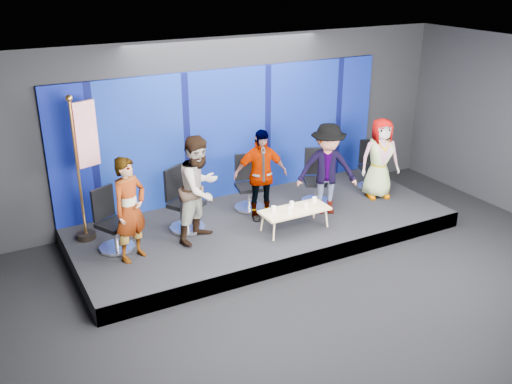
{
  "coord_description": "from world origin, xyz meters",
  "views": [
    {
      "loc": [
        -4.72,
        -6.0,
        4.84
      ],
      "look_at": [
        -0.2,
        2.4,
        0.94
      ],
      "focal_mm": 40.0,
      "sensor_mm": 36.0,
      "label": 1
    }
  ],
  "objects_px": {
    "chair_a": "(113,230)",
    "mug_d": "(306,206)",
    "chair_b": "(184,210)",
    "mug_b": "(290,210)",
    "chair_c": "(248,191)",
    "chair_d": "(316,185)",
    "panelist_c": "(260,175)",
    "flag_stand": "(85,164)",
    "panelist_a": "(130,209)",
    "chair_e": "(370,172)",
    "coffee_table": "(295,211)",
    "panelist_b": "(200,189)",
    "mug_e": "(314,200)",
    "panelist_d": "(327,169)",
    "mug_c": "(292,204)",
    "panelist_e": "(380,158)",
    "mug_a": "(274,209)"
  },
  "relations": [
    {
      "from": "chair_b",
      "to": "chair_e",
      "type": "height_order",
      "value": "chair_b"
    },
    {
      "from": "panelist_b",
      "to": "chair_d",
      "type": "bearing_deg",
      "value": -22.55
    },
    {
      "from": "chair_a",
      "to": "chair_d",
      "type": "bearing_deg",
      "value": -26.21
    },
    {
      "from": "flag_stand",
      "to": "mug_d",
      "type": "bearing_deg",
      "value": -42.21
    },
    {
      "from": "panelist_b",
      "to": "mug_e",
      "type": "relative_size",
      "value": 19.2
    },
    {
      "from": "chair_a",
      "to": "mug_d",
      "type": "distance_m",
      "value": 3.39
    },
    {
      "from": "chair_b",
      "to": "mug_e",
      "type": "bearing_deg",
      "value": -51.55
    },
    {
      "from": "coffee_table",
      "to": "chair_c",
      "type": "bearing_deg",
      "value": 103.49
    },
    {
      "from": "panelist_b",
      "to": "mug_e",
      "type": "height_order",
      "value": "panelist_b"
    },
    {
      "from": "chair_c",
      "to": "panelist_d",
      "type": "xyz_separation_m",
      "value": [
        1.21,
        -0.88,
        0.53
      ]
    },
    {
      "from": "panelist_b",
      "to": "mug_e",
      "type": "distance_m",
      "value": 2.21
    },
    {
      "from": "chair_e",
      "to": "coffee_table",
      "type": "relative_size",
      "value": 0.81
    },
    {
      "from": "mug_b",
      "to": "panelist_d",
      "type": "bearing_deg",
      "value": 22.66
    },
    {
      "from": "chair_d",
      "to": "chair_e",
      "type": "bearing_deg",
      "value": 30.84
    },
    {
      "from": "mug_e",
      "to": "panelist_a",
      "type": "bearing_deg",
      "value": 176.34
    },
    {
      "from": "chair_d",
      "to": "mug_e",
      "type": "xyz_separation_m",
      "value": [
        -0.54,
        -0.74,
        0.08
      ]
    },
    {
      "from": "panelist_a",
      "to": "mug_b",
      "type": "bearing_deg",
      "value": -35.84
    },
    {
      "from": "mug_c",
      "to": "mug_e",
      "type": "relative_size",
      "value": 1.0
    },
    {
      "from": "chair_a",
      "to": "flag_stand",
      "type": "xyz_separation_m",
      "value": [
        -0.21,
        0.65,
        1.0
      ]
    },
    {
      "from": "panelist_c",
      "to": "chair_d",
      "type": "xyz_separation_m",
      "value": [
        1.34,
        0.12,
        -0.5
      ]
    },
    {
      "from": "panelist_c",
      "to": "flag_stand",
      "type": "relative_size",
      "value": 0.68
    },
    {
      "from": "chair_a",
      "to": "chair_e",
      "type": "xyz_separation_m",
      "value": [
        5.59,
        0.19,
        -0.02
      ]
    },
    {
      "from": "panelist_a",
      "to": "panelist_c",
      "type": "relative_size",
      "value": 1.01
    },
    {
      "from": "panelist_b",
      "to": "chair_d",
      "type": "distance_m",
      "value": 2.75
    },
    {
      "from": "chair_c",
      "to": "chair_d",
      "type": "distance_m",
      "value": 1.38
    },
    {
      "from": "flag_stand",
      "to": "chair_c",
      "type": "bearing_deg",
      "value": -23.17
    },
    {
      "from": "chair_e",
      "to": "coffee_table",
      "type": "distance_m",
      "value": 2.69
    },
    {
      "from": "panelist_a",
      "to": "panelist_e",
      "type": "relative_size",
      "value": 1.05
    },
    {
      "from": "panelist_c",
      "to": "flag_stand",
      "type": "distance_m",
      "value": 3.11
    },
    {
      "from": "panelist_c",
      "to": "mug_b",
      "type": "bearing_deg",
      "value": -68.17
    },
    {
      "from": "chair_e",
      "to": "panelist_e",
      "type": "relative_size",
      "value": 0.62
    },
    {
      "from": "panelist_e",
      "to": "mug_e",
      "type": "relative_size",
      "value": 16.95
    },
    {
      "from": "chair_a",
      "to": "panelist_d",
      "type": "xyz_separation_m",
      "value": [
        4.0,
        -0.44,
        0.53
      ]
    },
    {
      "from": "chair_a",
      "to": "chair_c",
      "type": "distance_m",
      "value": 2.82
    },
    {
      "from": "panelist_a",
      "to": "flag_stand",
      "type": "xyz_separation_m",
      "value": [
        -0.41,
        1.12,
        0.48
      ]
    },
    {
      "from": "chair_e",
      "to": "mug_a",
      "type": "bearing_deg",
      "value": -145.98
    },
    {
      "from": "chair_e",
      "to": "panelist_a",
      "type": "bearing_deg",
      "value": -156.06
    },
    {
      "from": "chair_a",
      "to": "panelist_c",
      "type": "distance_m",
      "value": 2.82
    },
    {
      "from": "coffee_table",
      "to": "mug_e",
      "type": "xyz_separation_m",
      "value": [
        0.49,
        0.11,
        0.08
      ]
    },
    {
      "from": "chair_a",
      "to": "mug_c",
      "type": "distance_m",
      "value": 3.17
    },
    {
      "from": "coffee_table",
      "to": "mug_a",
      "type": "bearing_deg",
      "value": 166.02
    },
    {
      "from": "chair_a",
      "to": "mug_b",
      "type": "relative_size",
      "value": 9.96
    },
    {
      "from": "panelist_d",
      "to": "mug_d",
      "type": "xyz_separation_m",
      "value": [
        -0.71,
        -0.4,
        -0.45
      ]
    },
    {
      "from": "chair_b",
      "to": "mug_b",
      "type": "xyz_separation_m",
      "value": [
        1.58,
        -1.05,
        0.06
      ]
    },
    {
      "from": "flag_stand",
      "to": "panelist_d",
      "type": "bearing_deg",
      "value": -33.71
    },
    {
      "from": "panelist_d",
      "to": "mug_e",
      "type": "height_order",
      "value": "panelist_d"
    },
    {
      "from": "mug_a",
      "to": "coffee_table",
      "type": "bearing_deg",
      "value": -13.98
    },
    {
      "from": "mug_b",
      "to": "mug_a",
      "type": "bearing_deg",
      "value": 137.91
    },
    {
      "from": "panelist_a",
      "to": "mug_b",
      "type": "relative_size",
      "value": 16.14
    },
    {
      "from": "mug_b",
      "to": "mug_d",
      "type": "xyz_separation_m",
      "value": [
        0.38,
        0.06,
        -0.01
      ]
    }
  ]
}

